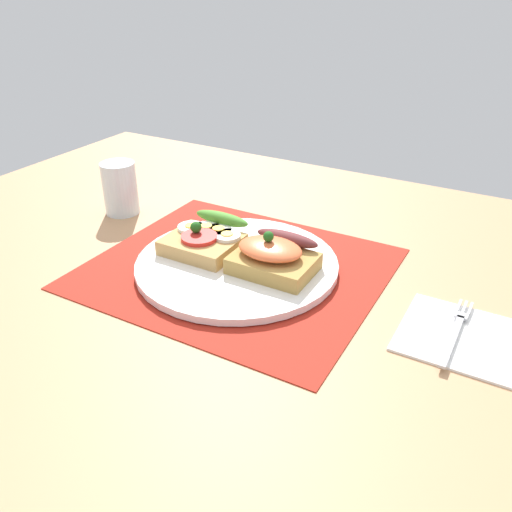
{
  "coord_description": "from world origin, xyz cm",
  "views": [
    {
      "loc": [
        33.26,
        -53.72,
        36.67
      ],
      "look_at": [
        3.0,
        0.0,
        2.81
      ],
      "focal_mm": 37.19,
      "sensor_mm": 36.0,
      "label": 1
    }
  ],
  "objects_px": {
    "sandwich_egg_tomato": "(207,238)",
    "napkin": "(459,335)",
    "fork": "(456,329)",
    "drinking_glass": "(120,188)",
    "plate": "(237,264)",
    "sandwich_salmon": "(273,257)"
  },
  "relations": [
    {
      "from": "drinking_glass",
      "to": "napkin",
      "type": "bearing_deg",
      "value": -7.82
    },
    {
      "from": "sandwich_egg_tomato",
      "to": "drinking_glass",
      "type": "bearing_deg",
      "value": 165.03
    },
    {
      "from": "fork",
      "to": "napkin",
      "type": "bearing_deg",
      "value": -31.28
    },
    {
      "from": "plate",
      "to": "fork",
      "type": "bearing_deg",
      "value": -1.19
    },
    {
      "from": "sandwich_egg_tomato",
      "to": "napkin",
      "type": "distance_m",
      "value": 0.35
    },
    {
      "from": "fork",
      "to": "drinking_glass",
      "type": "bearing_deg",
      "value": 172.39
    },
    {
      "from": "plate",
      "to": "napkin",
      "type": "distance_m",
      "value": 0.3
    },
    {
      "from": "sandwich_egg_tomato",
      "to": "sandwich_salmon",
      "type": "distance_m",
      "value": 0.11
    },
    {
      "from": "sandwich_egg_tomato",
      "to": "napkin",
      "type": "height_order",
      "value": "sandwich_egg_tomato"
    },
    {
      "from": "napkin",
      "to": "drinking_glass",
      "type": "xyz_separation_m",
      "value": [
        -0.56,
        0.08,
        0.04
      ]
    },
    {
      "from": "sandwich_egg_tomato",
      "to": "drinking_glass",
      "type": "distance_m",
      "value": 0.22
    },
    {
      "from": "napkin",
      "to": "sandwich_salmon",
      "type": "bearing_deg",
      "value": 177.62
    },
    {
      "from": "fork",
      "to": "drinking_glass",
      "type": "relative_size",
      "value": 1.59
    },
    {
      "from": "sandwich_salmon",
      "to": "fork",
      "type": "bearing_deg",
      "value": -1.77
    },
    {
      "from": "drinking_glass",
      "to": "plate",
      "type": "bearing_deg",
      "value": -14.41
    },
    {
      "from": "plate",
      "to": "napkin",
      "type": "height_order",
      "value": "plate"
    },
    {
      "from": "napkin",
      "to": "fork",
      "type": "relative_size",
      "value": 0.92
    },
    {
      "from": "napkin",
      "to": "fork",
      "type": "xyz_separation_m",
      "value": [
        -0.0,
        0.0,
        0.0
      ]
    },
    {
      "from": "plate",
      "to": "sandwich_egg_tomato",
      "type": "relative_size",
      "value": 2.77
    },
    {
      "from": "sandwich_egg_tomato",
      "to": "napkin",
      "type": "relative_size",
      "value": 0.79
    },
    {
      "from": "sandwich_salmon",
      "to": "fork",
      "type": "distance_m",
      "value": 0.24
    },
    {
      "from": "fork",
      "to": "plate",
      "type": "bearing_deg",
      "value": 178.81
    }
  ]
}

